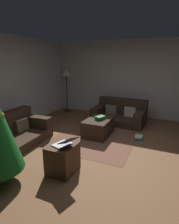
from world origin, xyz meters
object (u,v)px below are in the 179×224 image
object	(u,v)px
corner_lamp	(66,76)
gift_box	(100,118)
couch_right	(120,114)
couch_left	(13,133)
book_stack	(139,137)
laptop	(64,143)
tv_remote	(100,120)
side_table	(63,158)
ottoman	(98,127)

from	to	relation	value
corner_lamp	gift_box	bearing A→B (deg)	-130.29
couch_right	couch_left	bearing A→B (deg)	58.01
couch_right	book_stack	world-z (taller)	couch_right
laptop	book_stack	xyz separation A→B (m)	(2.00, -0.95, -0.52)
gift_box	tv_remote	bearing A→B (deg)	-167.49
side_table	ottoman	bearing A→B (deg)	1.26
ottoman	corner_lamp	size ratio (longest dim) A/B	0.57
tv_remote	corner_lamp	world-z (taller)	corner_lamp
couch_left	gift_box	xyz separation A→B (m)	(1.36, -1.65, 0.20)
gift_box	corner_lamp	xyz separation A→B (m)	(1.71, 2.02, 0.90)
corner_lamp	couch_left	bearing A→B (deg)	-173.23
couch_left	gift_box	world-z (taller)	couch_left
side_table	book_stack	distance (m)	2.23
side_table	tv_remote	bearing A→B (deg)	-0.86
gift_box	tv_remote	world-z (taller)	gift_box
couch_left	laptop	distance (m)	1.79
side_table	corner_lamp	size ratio (longest dim) A/B	0.32
couch_left	tv_remote	xyz separation A→B (m)	(1.28, -1.67, 0.17)
ottoman	side_table	world-z (taller)	side_table
couch_left	side_table	bearing A→B (deg)	72.20
couch_right	ottoman	distance (m)	1.31
couch_right	tv_remote	world-z (taller)	couch_right
ottoman	gift_box	bearing A→B (deg)	-92.29
book_stack	gift_box	bearing A→B (deg)	99.07
ottoman	side_table	xyz separation A→B (m)	(-1.82, -0.04, 0.04)
ottoman	couch_left	bearing A→B (deg)	130.32
couch_right	gift_box	size ratio (longest dim) A/B	6.39
tv_remote	side_table	size ratio (longest dim) A/B	0.31
gift_box	laptop	xyz separation A→B (m)	(-1.84, -0.05, 0.09)
couch_right	corner_lamp	distance (m)	2.51
book_stack	corner_lamp	size ratio (longest dim) A/B	0.18
couch_right	side_table	distance (m)	3.12
couch_right	book_stack	distance (m)	1.41
couch_right	gift_box	world-z (taller)	couch_right
couch_right	laptop	distance (m)	3.14
couch_left	tv_remote	size ratio (longest dim) A/B	10.37
book_stack	couch_right	bearing A→B (deg)	35.54
tv_remote	book_stack	bearing A→B (deg)	-84.12
ottoman	side_table	size ratio (longest dim) A/B	1.76
ottoman	laptop	distance (m)	1.88
couch_right	laptop	bearing A→B (deg)	90.25
tv_remote	corner_lamp	distance (m)	2.87
couch_left	couch_right	size ratio (longest dim) A/B	1.01
side_table	laptop	size ratio (longest dim) A/B	1.16
laptop	tv_remote	bearing A→B (deg)	0.99
side_table	laptop	xyz separation A→B (m)	(-0.02, -0.06, 0.31)
side_table	book_stack	world-z (taller)	side_table
book_stack	side_table	bearing A→B (deg)	153.07
couch_right	book_stack	bearing A→B (deg)	128.41
gift_box	corner_lamp	size ratio (longest dim) A/B	0.16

